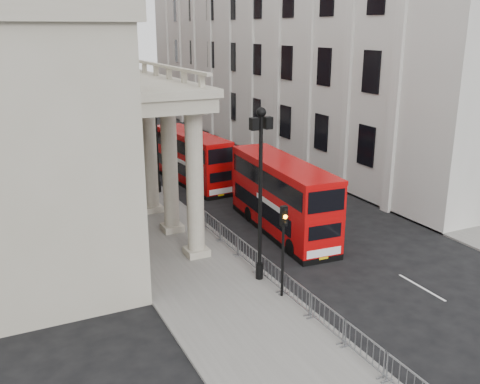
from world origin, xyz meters
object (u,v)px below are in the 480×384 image
Objects in this scene: monument_column at (72,5)px; bus_near at (282,195)px; bus_far at (192,157)px; lamp_post_south at (260,184)px; pedestrian_c at (149,192)px; lamp_post_north at (107,102)px; traffic_light at (284,235)px; pedestrian_a at (127,210)px; lamp_post_mid at (156,128)px; pedestrian_b at (121,187)px.

monument_column is 5.29× the size of bus_near.
lamp_post_south is at bearing -105.47° from bus_far.
bus_far is 6.26m from pedestrian_c.
lamp_post_north is 15.20m from bus_far.
monument_column reaches higher than lamp_post_north.
monument_column is 57.46m from lamp_post_north.
traffic_light is (0.10, -34.02, -1.80)m from lamp_post_north.
monument_column is 35.50× the size of pedestrian_a.
lamp_post_south is 1.93× the size of traffic_light.
lamp_post_north is 21.96m from pedestrian_a.
traffic_light is at bearing -89.83° from lamp_post_north.
pedestrian_c is at bearing 96.36° from lamp_post_south.
lamp_post_north is at bearing 90.17° from traffic_light.
lamp_post_mid is 4.48m from bus_far.
lamp_post_mid is 5.28× the size of pedestrian_b.
monument_column reaches higher than bus_far.
traffic_light reaches higher than pedestrian_c.
pedestrian_b is (0.88, 5.01, 0.02)m from pedestrian_a.
traffic_light is at bearing -115.75° from bus_near.
traffic_light is 15.66m from pedestrian_c.
bus_far is (3.21, 1.41, -2.80)m from lamp_post_mid.
bus_far is (-1.09, 12.11, -0.16)m from bus_near.
bus_far is (-3.39, -70.59, -13.87)m from monument_column.
traffic_light is at bearing -85.65° from pedestrian_c.
monument_column is at bearing 82.22° from bus_far.
pedestrian_c is at bearing -96.19° from monument_column.
traffic_light is 2.82× the size of pedestrian_a.
lamp_post_south reaches higher than pedestrian_b.
pedestrian_a is (-3.73, 10.74, -4.03)m from lamp_post_south.
bus_far is at bearing 23.70° from lamp_post_mid.
pedestrian_b is (-2.85, -0.26, -4.00)m from lamp_post_mid.
lamp_post_mid is 5.45× the size of pedestrian_a.
lamp_post_south is 5.45× the size of pedestrian_a.
lamp_post_south is 1.00× the size of lamp_post_mid.
lamp_post_mid is at bearing 58.12° from pedestrian_a.
pedestrian_b is at bearing -174.83° from lamp_post_mid.
lamp_post_south is 0.87× the size of bus_far.
monument_column is 91.17m from traffic_light.
monument_column is at bearing -95.39° from pedestrian_b.
lamp_post_north is at bearing 90.00° from lamp_post_south.
pedestrian_b is (-2.85, 15.74, -4.00)m from lamp_post_south.
monument_column is at bearing 83.28° from lamp_post_north.
bus_far is 6.40m from pedestrian_b.
pedestrian_a is at bearing -99.96° from lamp_post_north.
bus_near is 12.16m from bus_far.
lamp_post_north is at bearing 83.86° from pedestrian_c.
lamp_post_south is at bearing -90.00° from lamp_post_north.
bus_near reaches higher than pedestrian_a.
lamp_post_south is (-6.60, -88.00, -11.07)m from monument_column.
lamp_post_south is 16.00m from lamp_post_mid.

